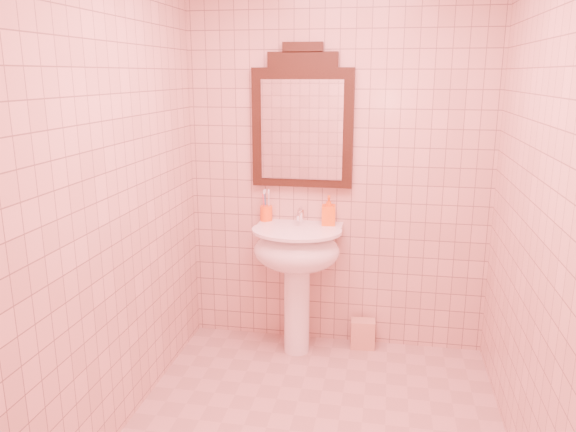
% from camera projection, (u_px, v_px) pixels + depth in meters
% --- Properties ---
extents(back_wall, '(2.00, 0.02, 2.50)m').
position_uv_depth(back_wall, '(338.00, 165.00, 3.69)').
color(back_wall, '#DFAB9B').
rests_on(back_wall, floor).
extents(pedestal_sink, '(0.58, 0.58, 0.86)m').
position_uv_depth(pedestal_sink, '(297.00, 259.00, 3.66)').
color(pedestal_sink, white).
rests_on(pedestal_sink, floor).
extents(faucet, '(0.04, 0.16, 0.11)m').
position_uv_depth(faucet, '(300.00, 215.00, 3.72)').
color(faucet, white).
rests_on(faucet, pedestal_sink).
extents(mirror, '(0.66, 0.06, 0.92)m').
position_uv_depth(mirror, '(302.00, 122.00, 3.63)').
color(mirror, black).
rests_on(mirror, back_wall).
extents(toothbrush_cup, '(0.08, 0.08, 0.19)m').
position_uv_depth(toothbrush_cup, '(266.00, 213.00, 3.80)').
color(toothbrush_cup, '#FF5815').
rests_on(toothbrush_cup, pedestal_sink).
extents(soap_dispenser, '(0.10, 0.10, 0.20)m').
position_uv_depth(soap_dispenser, '(329.00, 210.00, 3.68)').
color(soap_dispenser, orange).
rests_on(soap_dispenser, pedestal_sink).
extents(towel, '(0.17, 0.12, 0.20)m').
position_uv_depth(towel, '(363.00, 334.00, 3.85)').
color(towel, '#DC9F81').
rests_on(towel, floor).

